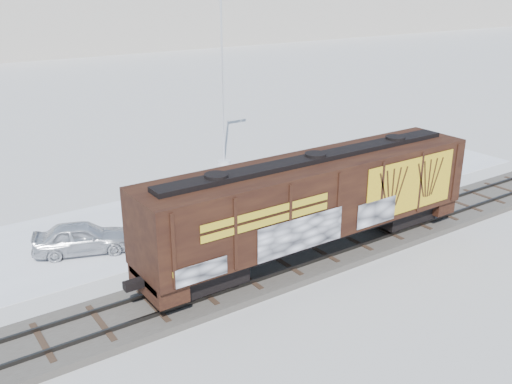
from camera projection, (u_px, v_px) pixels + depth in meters
ground at (318, 256)px, 25.38m from camera, size 500.00×500.00×0.00m
rail_track at (319, 254)px, 25.33m from camera, size 50.00×3.40×0.43m
parking_strip at (229, 205)px, 31.16m from camera, size 40.00×8.00×0.03m
hopper_railcar at (314, 199)px, 24.18m from camera, size 15.88×3.06×4.32m
flagpole at (224, 91)px, 36.62m from camera, size 2.30×0.90×12.93m
car_silver at (82, 237)px, 25.49m from camera, size 4.58×3.07×1.45m
car_white at (222, 197)px, 29.90m from camera, size 5.51×3.57×1.72m
car_dark at (351, 169)px, 35.12m from camera, size 4.25×1.85×1.22m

